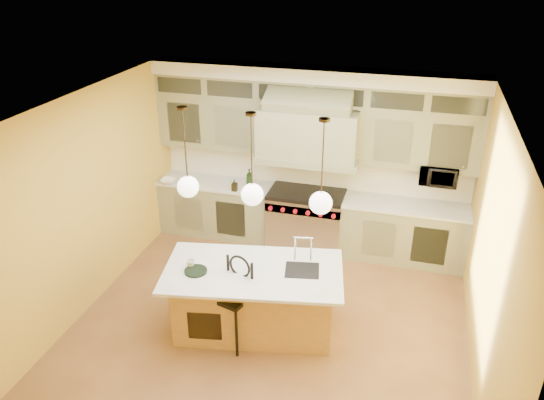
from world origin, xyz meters
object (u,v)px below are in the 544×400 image
(range, at_px, (306,219))
(kitchen_island, at_px, (255,298))
(counter_stool, at_px, (234,297))
(microwave, at_px, (438,174))

(range, height_order, kitchen_island, kitchen_island)
(range, xyz_separation_m, kitchen_island, (-0.17, -2.26, -0.01))
(counter_stool, distance_m, microwave, 3.60)
(kitchen_island, bearing_deg, microwave, 37.43)
(counter_stool, bearing_deg, microwave, 65.59)
(microwave, bearing_deg, range, -176.88)
(kitchen_island, bearing_deg, range, 75.01)
(range, height_order, counter_stool, counter_stool)
(range, xyz_separation_m, microwave, (1.95, 0.11, 0.96))
(range, relative_size, kitchen_island, 0.51)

